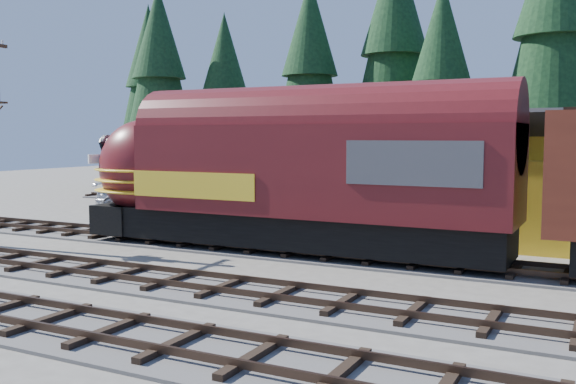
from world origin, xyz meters
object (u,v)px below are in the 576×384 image
at_px(locomotive, 272,180).
at_px(pickup_truck_a, 209,211).
at_px(caboose, 222,160).
at_px(depot, 428,167).
at_px(pickup_truck_b, 148,197).

distance_m(locomotive, pickup_truck_a, 6.75).
bearing_deg(caboose, pickup_truck_a, -59.95).
bearing_deg(pickup_truck_a, caboose, 29.61).
height_order(depot, caboose, caboose).
relative_size(caboose, pickup_truck_a, 1.76).
height_order(locomotive, pickup_truck_b, locomotive).
relative_size(depot, locomotive, 0.75).
bearing_deg(pickup_truck_a, locomotive, -124.96).
distance_m(caboose, pickup_truck_b, 6.82).
bearing_deg(locomotive, caboose, 128.96).
distance_m(locomotive, caboose, 18.01).
distance_m(depot, pickup_truck_a, 10.09).
relative_size(locomotive, caboose, 1.58).
bearing_deg(depot, pickup_truck_a, -163.41).
relative_size(depot, pickup_truck_a, 2.09).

